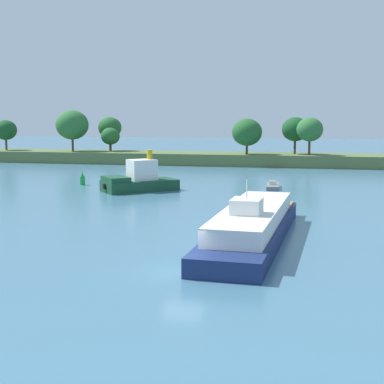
{
  "coord_description": "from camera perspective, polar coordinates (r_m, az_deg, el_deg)",
  "views": [
    {
      "loc": [
        7.73,
        -33.1,
        9.7
      ],
      "look_at": [
        -5.33,
        27.66,
        1.2
      ],
      "focal_mm": 53.29,
      "sensor_mm": 36.0,
      "label": 1
    }
  ],
  "objects": [
    {
      "name": "white_riverboat",
      "position": [
        44.6,
        6.09,
        -3.25
      ],
      "size": [
        5.93,
        23.79,
        5.06
      ],
      "color": "navy",
      "rests_on": "ground"
    },
    {
      "name": "tugboat",
      "position": [
        72.78,
        -5.35,
        1.16
      ],
      "size": [
        9.85,
        9.32,
        5.19
      ],
      "color": "#19472D",
      "rests_on": "ground"
    },
    {
      "name": "channel_buoy_green",
      "position": [
        80.03,
        -10.92,
        1.27
      ],
      "size": [
        0.7,
        0.7,
        1.9
      ],
      "color": "green",
      "rests_on": "ground"
    },
    {
      "name": "treeline_island",
      "position": [
        112.83,
        -1.93,
        4.29
      ],
      "size": [
        91.45,
        10.3,
        10.55
      ],
      "color": "#566B3D",
      "rests_on": "ground"
    },
    {
      "name": "fishing_skiff",
      "position": [
        75.93,
        8.08,
        0.59
      ],
      "size": [
        2.04,
        5.84,
        1.02
      ],
      "color": "slate",
      "rests_on": "ground"
    },
    {
      "name": "ground_plane",
      "position": [
        35.35,
        -0.99,
        -8.14
      ],
      "size": [
        400.0,
        400.0,
        0.0
      ],
      "primitive_type": "plane",
      "color": "teal"
    }
  ]
}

